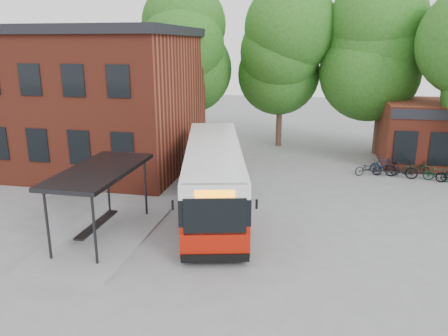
% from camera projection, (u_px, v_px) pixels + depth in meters
% --- Properties ---
extents(ground, '(100.00, 100.00, 0.00)m').
position_uv_depth(ground, '(218.00, 236.00, 17.82)').
color(ground, slate).
extents(station_building, '(18.40, 10.40, 8.50)m').
position_uv_depth(station_building, '(48.00, 98.00, 27.67)').
color(station_building, maroon).
rests_on(station_building, ground).
extents(bus_shelter, '(3.60, 7.00, 2.90)m').
position_uv_depth(bus_shelter, '(102.00, 203.00, 17.36)').
color(bus_shelter, black).
rests_on(bus_shelter, ground).
extents(bike_rail, '(5.20, 0.10, 0.38)m').
position_uv_depth(bike_rail, '(410.00, 175.00, 25.37)').
color(bike_rail, black).
rests_on(bike_rail, ground).
extents(tree_0, '(7.92, 7.92, 11.00)m').
position_uv_depth(tree_0, '(186.00, 72.00, 32.55)').
color(tree_0, '#215717').
rests_on(tree_0, ground).
extents(tree_1, '(7.92, 7.92, 10.40)m').
position_uv_depth(tree_1, '(281.00, 77.00, 32.21)').
color(tree_1, '#215717').
rests_on(tree_1, ground).
extents(tree_2, '(7.92, 7.92, 11.00)m').
position_uv_depth(tree_2, '(382.00, 75.00, 29.82)').
color(tree_2, '#215717').
rests_on(tree_2, ground).
extents(city_bus, '(5.25, 12.20, 3.03)m').
position_uv_depth(city_bus, '(214.00, 177.00, 20.53)').
color(city_bus, '#A11407').
rests_on(city_bus, ground).
extents(bicycle_0, '(1.79, 1.25, 0.89)m').
position_uv_depth(bicycle_0, '(368.00, 168.00, 25.89)').
color(bicycle_0, black).
rests_on(bicycle_0, ground).
extents(bicycle_1, '(1.63, 0.73, 0.95)m').
position_uv_depth(bicycle_1, '(383.00, 165.00, 26.46)').
color(bicycle_1, '#081C3A').
rests_on(bicycle_1, ground).
extents(bicycle_2, '(1.71, 0.93, 0.85)m').
position_uv_depth(bicycle_2, '(386.00, 168.00, 25.86)').
color(bicycle_2, black).
rests_on(bicycle_2, ground).
extents(bicycle_3, '(1.90, 1.02, 1.10)m').
position_uv_depth(bicycle_3, '(401.00, 169.00, 25.35)').
color(bicycle_3, black).
rests_on(bicycle_3, ground).
extents(bicycle_4, '(1.80, 1.04, 0.89)m').
position_uv_depth(bicycle_4, '(416.00, 168.00, 25.94)').
color(bicycle_4, black).
rests_on(bicycle_4, ground).
extents(bicycle_5, '(1.53, 0.70, 0.89)m').
position_uv_depth(bicycle_5, '(437.00, 174.00, 24.74)').
color(bicycle_5, black).
rests_on(bicycle_5, ground).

